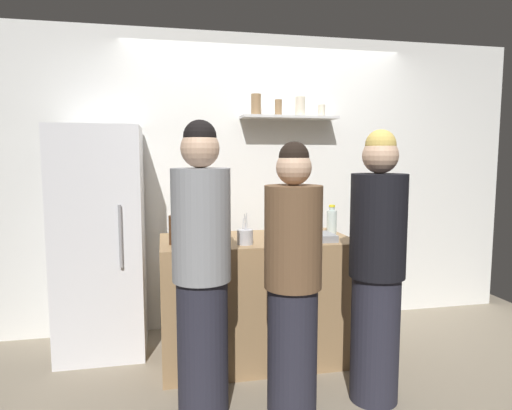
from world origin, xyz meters
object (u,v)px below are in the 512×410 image
(person_grey_hoodie, at_px, (202,272))
(person_blonde, at_px, (377,269))
(refrigerator, at_px, (101,241))
(baking_pan, at_px, (310,237))
(utensil_holder, at_px, (245,237))
(wine_bottle_pale_glass, at_px, (181,220))
(water_bottle_plastic, at_px, (332,221))
(wine_bottle_amber_glass, at_px, (174,228))
(person_brown_jacket, at_px, (293,281))

(person_grey_hoodie, xyz_separation_m, person_blonde, (1.07, -0.06, -0.03))
(refrigerator, relative_size, baking_pan, 5.18)
(refrigerator, bearing_deg, person_grey_hoodie, -56.28)
(utensil_holder, xyz_separation_m, wine_bottle_pale_glass, (-0.42, 0.43, 0.07))
(water_bottle_plastic, bearing_deg, person_blonde, -91.36)
(wine_bottle_amber_glass, bearing_deg, person_grey_hoodie, -76.10)
(baking_pan, distance_m, wine_bottle_pale_glass, 0.99)
(utensil_holder, distance_m, person_blonde, 0.91)
(wine_bottle_amber_glass, bearing_deg, wine_bottle_pale_glass, 79.41)
(person_grey_hoodie, bearing_deg, utensil_holder, -102.17)
(water_bottle_plastic, bearing_deg, person_grey_hoodie, -145.73)
(utensil_holder, relative_size, water_bottle_plastic, 0.96)
(water_bottle_plastic, xyz_separation_m, person_blonde, (-0.02, -0.81, -0.18))
(wine_bottle_pale_glass, distance_m, water_bottle_plastic, 1.18)
(wine_bottle_pale_glass, bearing_deg, person_blonde, -39.72)
(refrigerator, xyz_separation_m, baking_pan, (1.52, -0.54, 0.07))
(person_brown_jacket, relative_size, person_blonde, 0.96)
(baking_pan, distance_m, wine_bottle_amber_glass, 0.98)
(wine_bottle_amber_glass, bearing_deg, refrigerator, 139.39)
(baking_pan, xyz_separation_m, wine_bottle_amber_glass, (-0.97, 0.07, 0.09))
(refrigerator, height_order, person_blonde, refrigerator)
(person_brown_jacket, height_order, person_blonde, person_blonde)
(wine_bottle_pale_glass, xyz_separation_m, person_brown_jacket, (0.61, -0.96, -0.25))
(wine_bottle_amber_glass, distance_m, person_grey_hoodie, 0.60)
(wine_bottle_amber_glass, bearing_deg, water_bottle_plastic, 8.35)
(wine_bottle_amber_glass, distance_m, water_bottle_plastic, 1.24)
(wine_bottle_amber_glass, xyz_separation_m, wine_bottle_pale_glass, (0.06, 0.33, 0.01))
(refrigerator, bearing_deg, person_brown_jacket, -42.09)
(person_brown_jacket, bearing_deg, wine_bottle_amber_glass, 139.36)
(wine_bottle_pale_glass, bearing_deg, utensil_holder, -45.39)
(person_brown_jacket, bearing_deg, refrigerator, 140.53)
(utensil_holder, bearing_deg, baking_pan, 3.90)
(baking_pan, height_order, person_blonde, person_blonde)
(baking_pan, distance_m, utensil_holder, 0.49)
(person_blonde, bearing_deg, wine_bottle_pale_glass, 169.07)
(refrigerator, xyz_separation_m, person_brown_jacket, (1.22, -1.10, -0.08))
(utensil_holder, xyz_separation_m, person_blonde, (0.73, -0.53, -0.14))
(refrigerator, height_order, wine_bottle_pale_glass, refrigerator)
(refrigerator, bearing_deg, baking_pan, -19.49)
(person_blonde, bearing_deg, utensil_holder, 172.83)
(person_grey_hoodie, height_order, person_blonde, person_grey_hoodie)
(wine_bottle_amber_glass, relative_size, wine_bottle_pale_glass, 0.96)
(wine_bottle_pale_glass, xyz_separation_m, water_bottle_plastic, (1.17, -0.15, -0.02))
(wine_bottle_amber_glass, xyz_separation_m, water_bottle_plastic, (1.23, 0.18, -0.01))
(baking_pan, xyz_separation_m, person_blonde, (0.24, -0.56, -0.11))
(utensil_holder, distance_m, wine_bottle_pale_glass, 0.60)
(person_blonde, bearing_deg, wine_bottle_amber_glass, -178.61)
(baking_pan, bearing_deg, utensil_holder, -176.10)
(baking_pan, bearing_deg, wine_bottle_pale_glass, 156.64)
(wine_bottle_pale_glass, distance_m, person_blonde, 1.51)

